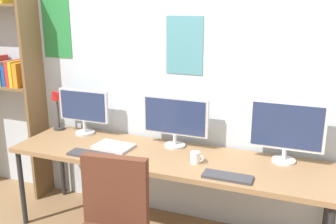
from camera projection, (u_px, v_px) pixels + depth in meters
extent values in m
cube|color=silver|center=(184.00, 78.00, 3.33)|extent=(5.01, 0.10, 2.60)
cube|color=teal|center=(184.00, 46.00, 3.20)|extent=(0.32, 0.01, 0.48)
cube|color=#287F3D|center=(56.00, 28.00, 3.61)|extent=(0.31, 0.01, 0.56)
cube|color=#936D47|center=(166.00, 157.00, 3.12)|extent=(2.61, 0.68, 0.04)
cylinder|color=#262628|center=(22.00, 188.00, 3.40)|extent=(0.04, 0.04, 0.70)
cylinder|color=#262628|center=(62.00, 163.00, 3.92)|extent=(0.04, 0.04, 0.70)
cylinder|color=#262628|center=(327.00, 210.00, 3.04)|extent=(0.04, 0.04, 0.70)
cube|color=brown|center=(36.00, 99.00, 3.75)|extent=(0.03, 0.28, 2.05)
cube|color=brown|center=(3.00, 85.00, 3.86)|extent=(0.76, 0.28, 0.02)
cube|color=red|center=(0.00, 70.00, 3.83)|extent=(0.04, 0.22, 0.28)
cube|color=tan|center=(3.00, 73.00, 3.81)|extent=(0.05, 0.22, 0.23)
cube|color=teal|center=(7.00, 75.00, 3.80)|extent=(0.03, 0.22, 0.19)
cube|color=#1E4799|center=(11.00, 75.00, 3.79)|extent=(0.04, 0.22, 0.20)
cube|color=red|center=(15.00, 73.00, 3.76)|extent=(0.04, 0.22, 0.25)
cube|color=gold|center=(18.00, 73.00, 3.74)|extent=(0.04, 0.22, 0.25)
cube|color=orange|center=(23.00, 74.00, 3.72)|extent=(0.05, 0.22, 0.23)
cube|color=#592D1E|center=(115.00, 191.00, 2.51)|extent=(0.45, 0.12, 0.48)
cylinder|color=silver|center=(85.00, 133.00, 3.61)|extent=(0.18, 0.18, 0.02)
cylinder|color=silver|center=(85.00, 126.00, 3.59)|extent=(0.03, 0.03, 0.11)
cube|color=silver|center=(84.00, 106.00, 3.54)|extent=(0.50, 0.03, 0.29)
cube|color=navy|center=(83.00, 106.00, 3.53)|extent=(0.46, 0.01, 0.27)
cylinder|color=silver|center=(175.00, 145.00, 3.30)|extent=(0.18, 0.18, 0.02)
cylinder|color=silver|center=(175.00, 139.00, 3.28)|extent=(0.03, 0.03, 0.09)
cube|color=silver|center=(175.00, 116.00, 3.23)|extent=(0.58, 0.03, 0.32)
cube|color=navy|center=(174.00, 117.00, 3.21)|extent=(0.53, 0.01, 0.29)
cylinder|color=silver|center=(284.00, 161.00, 2.98)|extent=(0.18, 0.18, 0.02)
cylinder|color=silver|center=(284.00, 154.00, 2.97)|extent=(0.03, 0.03, 0.08)
cube|color=silver|center=(287.00, 126.00, 2.91)|extent=(0.56, 0.03, 0.38)
cube|color=navy|center=(287.00, 126.00, 2.89)|extent=(0.52, 0.01, 0.34)
cylinder|color=#333333|center=(59.00, 128.00, 3.74)|extent=(0.11, 0.11, 0.02)
cylinder|color=#333333|center=(58.00, 110.00, 3.69)|extent=(0.02, 0.02, 0.34)
cone|color=red|center=(54.00, 94.00, 3.61)|extent=(0.11, 0.14, 0.14)
cube|color=#38383D|center=(91.00, 154.00, 3.10)|extent=(0.37, 0.13, 0.02)
cube|color=#38383D|center=(228.00, 177.00, 2.71)|extent=(0.35, 0.13, 0.02)
ellipsoid|color=black|center=(139.00, 160.00, 2.97)|extent=(0.06, 0.10, 0.03)
cube|color=silver|center=(114.00, 147.00, 3.26)|extent=(0.34, 0.25, 0.02)
cylinder|color=white|center=(195.00, 157.00, 2.95)|extent=(0.08, 0.08, 0.09)
torus|color=white|center=(200.00, 158.00, 2.94)|extent=(0.06, 0.01, 0.06)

